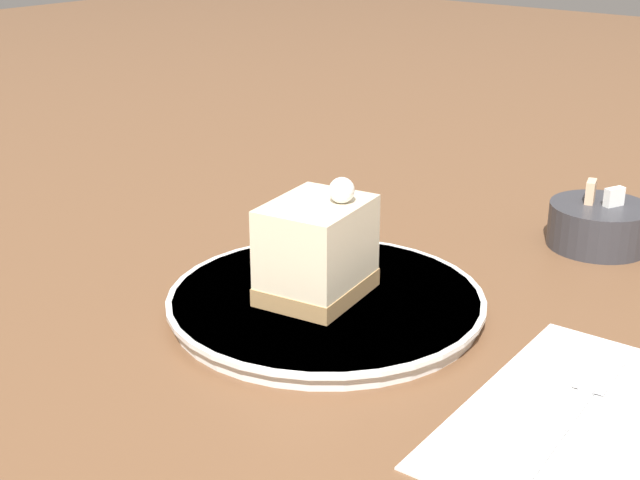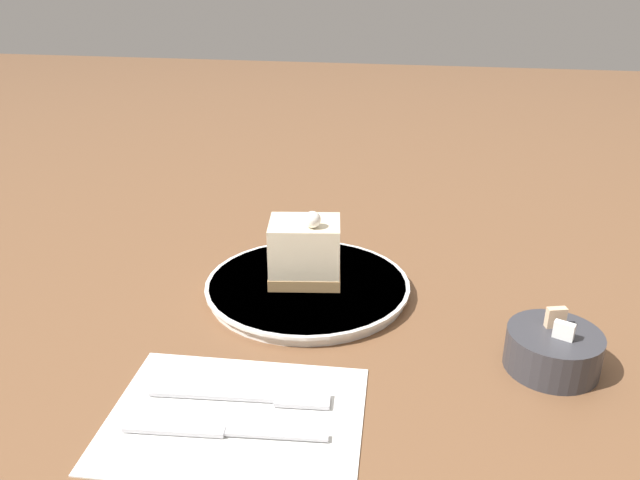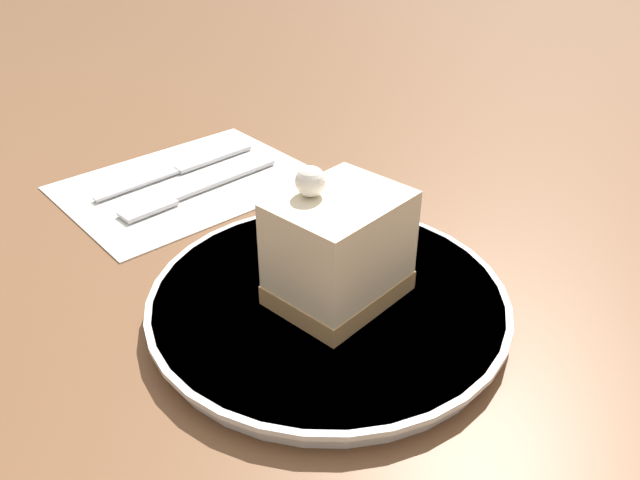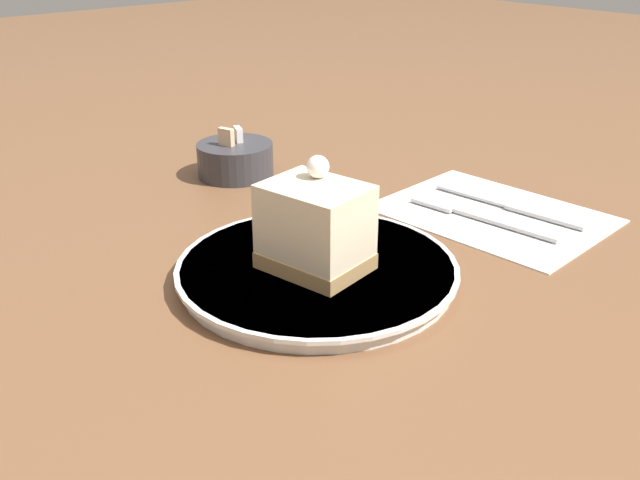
{
  "view_description": "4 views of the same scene",
  "coord_description": "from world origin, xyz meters",
  "px_view_note": "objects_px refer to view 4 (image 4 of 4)",
  "views": [
    {
      "loc": [
        0.42,
        -0.49,
        0.32
      ],
      "look_at": [
        -0.01,
        0.03,
        0.06
      ],
      "focal_mm": 50.0,
      "sensor_mm": 36.0,
      "label": 1
    },
    {
      "loc": [
        0.69,
        0.16,
        0.39
      ],
      "look_at": [
        -0.01,
        0.03,
        0.07
      ],
      "focal_mm": 35.0,
      "sensor_mm": 36.0,
      "label": 2
    },
    {
      "loc": [
        -0.27,
        0.24,
        0.29
      ],
      "look_at": [
        0.02,
        0.01,
        0.05
      ],
      "focal_mm": 35.0,
      "sensor_mm": 36.0,
      "label": 3
    },
    {
      "loc": [
        -0.38,
        -0.42,
        0.31
      ],
      "look_at": [
        -0.01,
        0.0,
        0.05
      ],
      "focal_mm": 40.0,
      "sensor_mm": 36.0,
      "label": 4
    }
  ],
  "objects_px": {
    "plate": "(317,270)",
    "cake_slice": "(319,225)",
    "knife": "(521,209)",
    "fork": "(470,214)",
    "sugar_bowl": "(235,159)"
  },
  "relations": [
    {
      "from": "cake_slice",
      "to": "fork",
      "type": "distance_m",
      "value": 0.23
    },
    {
      "from": "plate",
      "to": "fork",
      "type": "height_order",
      "value": "plate"
    },
    {
      "from": "plate",
      "to": "knife",
      "type": "xyz_separation_m",
      "value": [
        0.28,
        -0.04,
        -0.0
      ]
    },
    {
      "from": "plate",
      "to": "sugar_bowl",
      "type": "relative_size",
      "value": 2.69
    },
    {
      "from": "cake_slice",
      "to": "knife",
      "type": "distance_m",
      "value": 0.28
    },
    {
      "from": "knife",
      "to": "cake_slice",
      "type": "bearing_deg",
      "value": 167.66
    },
    {
      "from": "plate",
      "to": "sugar_bowl",
      "type": "xyz_separation_m",
      "value": [
        0.11,
        0.28,
        0.01
      ]
    },
    {
      "from": "plate",
      "to": "fork",
      "type": "bearing_deg",
      "value": -1.26
    },
    {
      "from": "knife",
      "to": "fork",
      "type": "bearing_deg",
      "value": 144.08
    },
    {
      "from": "fork",
      "to": "cake_slice",
      "type": "bearing_deg",
      "value": 173.99
    },
    {
      "from": "cake_slice",
      "to": "knife",
      "type": "bearing_deg",
      "value": -15.92
    },
    {
      "from": "plate",
      "to": "knife",
      "type": "relative_size",
      "value": 1.4
    },
    {
      "from": "plate",
      "to": "cake_slice",
      "type": "bearing_deg",
      "value": -108.99
    },
    {
      "from": "cake_slice",
      "to": "sugar_bowl",
      "type": "bearing_deg",
      "value": 59.17
    },
    {
      "from": "knife",
      "to": "sugar_bowl",
      "type": "xyz_separation_m",
      "value": [
        -0.16,
        0.32,
        0.02
      ]
    }
  ]
}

